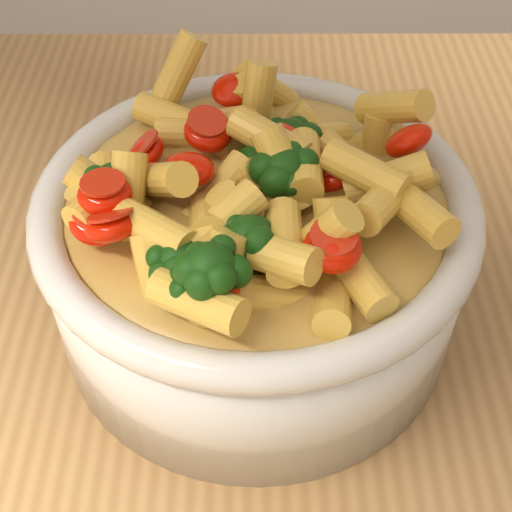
{
  "coord_description": "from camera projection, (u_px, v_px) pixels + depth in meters",
  "views": [
    {
      "loc": [
        -0.0,
        -0.29,
        1.27
      ],
      "look_at": [
        -0.0,
        0.02,
        0.95
      ],
      "focal_mm": 50.0,
      "sensor_mm": 36.0,
      "label": 1
    }
  ],
  "objects": [
    {
      "name": "table",
      "position": [
        257.0,
        421.0,
        0.54
      ],
      "size": [
        1.2,
        0.8,
        0.9
      ],
      "color": "#AA7E48",
      "rests_on": "ground"
    },
    {
      "name": "serving_bowl",
      "position": [
        256.0,
        254.0,
        0.44
      ],
      "size": [
        0.26,
        0.26,
        0.11
      ],
      "color": "silver",
      "rests_on": "table"
    },
    {
      "name": "pasta_salad",
      "position": [
        256.0,
        167.0,
        0.39
      ],
      "size": [
        0.21,
        0.21,
        0.05
      ],
      "color": "#F3B64C",
      "rests_on": "serving_bowl"
    }
  ]
}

